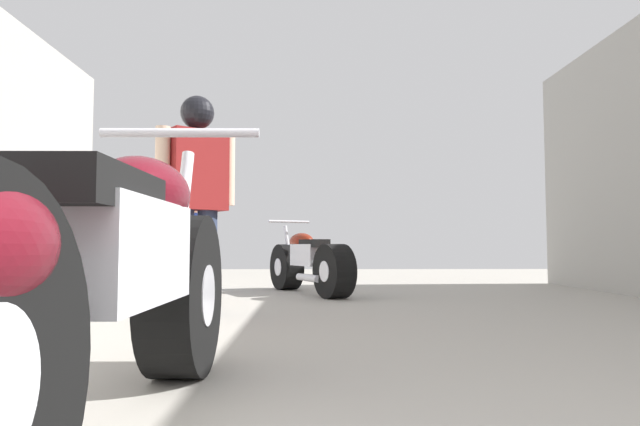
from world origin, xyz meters
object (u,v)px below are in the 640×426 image
at_px(mechanic_in_blue, 191,206).
at_px(mechanic_with_helmet, 196,183).
at_px(motorcycle_maroon_cruiser, 109,287).
at_px(motorcycle_black_naked, 309,263).

distance_m(mechanic_in_blue, mechanic_with_helmet, 2.27).
xyz_separation_m(motorcycle_maroon_cruiser, mechanic_with_helmet, (-0.35, 2.78, 0.60)).
relative_size(motorcycle_maroon_cruiser, mechanic_with_helmet, 1.25).
xyz_separation_m(motorcycle_black_naked, mechanic_in_blue, (-1.40, 0.37, 0.66)).
relative_size(motorcycle_maroon_cruiser, motorcycle_black_naked, 1.24).
xyz_separation_m(motorcycle_black_naked, mechanic_with_helmet, (-0.88, -1.83, 0.68)).
bearing_deg(mechanic_in_blue, motorcycle_maroon_cruiser, -80.09).
distance_m(motorcycle_black_naked, mechanic_with_helmet, 2.15).
bearing_deg(motorcycle_black_naked, mechanic_in_blue, 165.04).
bearing_deg(mechanic_in_blue, mechanic_with_helmet, -76.83).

